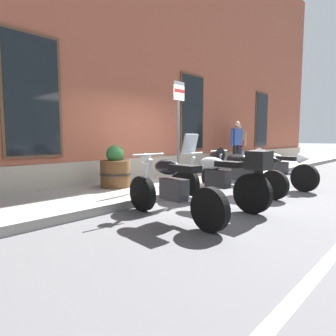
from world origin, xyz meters
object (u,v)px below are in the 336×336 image
pedestrian_blue_top (237,142)px  parking_sign (179,118)px  motorcycle_silver_touring (221,177)px  motorcycle_black_sport (237,169)px  motorcycle_black_naked (171,188)px  pedestrian_tan_coat (238,143)px  motorcycle_white_sport (274,166)px  barrel_planter (115,170)px

pedestrian_blue_top → parking_sign: bearing=-170.8°
motorcycle_silver_touring → pedestrian_blue_top: size_ratio=1.27×
motorcycle_black_sport → pedestrian_blue_top: bearing=29.6°
motorcycle_black_naked → pedestrian_tan_coat: 7.40m
motorcycle_white_sport → pedestrian_tan_coat: size_ratio=1.31×
motorcycle_black_naked → motorcycle_black_sport: motorcycle_black_sport is taller
motorcycle_black_sport → parking_sign: size_ratio=0.87×
motorcycle_silver_touring → motorcycle_white_sport: (2.76, 0.18, -0.01)m
motorcycle_silver_touring → motorcycle_black_sport: motorcycle_silver_touring is taller
pedestrian_blue_top → barrel_planter: bearing=179.7°
pedestrian_blue_top → motorcycle_black_naked: bearing=-159.2°
motorcycle_silver_touring → barrel_planter: 2.51m
motorcycle_black_sport → motorcycle_white_sport: size_ratio=1.02×
motorcycle_black_naked → motorcycle_white_sport: same height
pedestrian_blue_top → barrel_planter: (-5.37, 0.03, -0.58)m
motorcycle_silver_touring → motorcycle_white_sport: motorcycle_silver_touring is taller
motorcycle_black_sport → motorcycle_white_sport: (1.43, -0.23, -0.02)m
motorcycle_silver_touring → barrel_planter: size_ratio=2.30×
motorcycle_black_naked → motorcycle_black_sport: (2.55, 0.29, 0.08)m
motorcycle_silver_touring → pedestrian_tan_coat: size_ratio=1.34×
pedestrian_tan_coat → pedestrian_blue_top: bearing=-155.2°
motorcycle_white_sport → parking_sign: (-1.83, 1.62, 1.19)m
motorcycle_black_sport → pedestrian_blue_top: 4.14m
parking_sign → barrel_planter: 1.97m
parking_sign → motorcycle_black_sport: bearing=-74.1°
pedestrian_tan_coat → barrel_planter: 6.16m
motorcycle_silver_touring → pedestrian_tan_coat: pedestrian_tan_coat is taller
barrel_planter → pedestrian_blue_top: bearing=-0.3°
pedestrian_tan_coat → motorcycle_black_sport: bearing=-151.2°
motorcycle_black_naked → parking_sign: (2.15, 1.68, 1.25)m
motorcycle_black_naked → pedestrian_tan_coat: pedestrian_tan_coat is taller
parking_sign → barrel_planter: size_ratio=2.62×
motorcycle_white_sport → parking_sign: 2.72m
motorcycle_white_sport → motorcycle_silver_touring: bearing=-176.3°
parking_sign → pedestrian_tan_coat: bearing=11.9°
motorcycle_black_naked → pedestrian_blue_top: size_ratio=1.24×
pedestrian_tan_coat → motorcycle_black_naked: bearing=-158.7°
motorcycle_black_naked → motorcycle_white_sport: (3.98, 0.07, 0.06)m
pedestrian_blue_top → parking_sign: 4.07m
motorcycle_silver_touring → motorcycle_black_sport: bearing=17.0°
motorcycle_white_sport → barrel_planter: 3.96m
motorcycle_black_naked → barrel_planter: barrel_planter is taller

